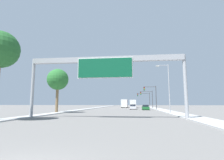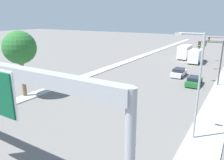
% 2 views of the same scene
% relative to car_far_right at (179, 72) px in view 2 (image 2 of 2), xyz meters
% --- Properties ---
extents(median_strip_left, '(2.00, 120.00, 0.15)m').
position_rel_car_far_right_xyz_m(median_strip_left, '(-14.25, 9.62, -0.63)').
color(median_strip_left, '#ACACAC').
rests_on(median_strip_left, ground).
extents(car_far_right, '(1.87, 4.56, 1.49)m').
position_rel_car_far_right_xyz_m(car_far_right, '(0.00, 0.00, 0.00)').
color(car_far_right, silver).
rests_on(car_far_right, ground).
extents(car_near_left, '(1.87, 4.46, 1.42)m').
position_rel_car_far_right_xyz_m(car_near_left, '(3.50, -4.17, -0.03)').
color(car_near_left, '#1E662D').
rests_on(car_near_left, ground).
extents(truck_box_primary, '(2.34, 7.46, 3.12)m').
position_rel_car_far_right_xyz_m(truck_box_primary, '(-0.00, 14.53, 0.88)').
color(truck_box_primary, red).
rests_on(truck_box_primary, ground).
extents(truck_box_secondary, '(2.44, 8.14, 3.34)m').
position_rel_car_far_right_xyz_m(truck_box_secondary, '(-3.50, 18.84, 0.99)').
color(truck_box_secondary, red).
rests_on(truck_box_secondary, ground).
extents(traffic_light_near_intersection, '(3.75, 0.32, 6.95)m').
position_rel_car_far_right_xyz_m(traffic_light_near_intersection, '(5.67, -2.38, 3.89)').
color(traffic_light_near_intersection, '#3D3D3F').
rests_on(traffic_light_near_intersection, ground).
extents(traffic_light_mid_block, '(4.40, 0.32, 6.18)m').
position_rel_car_far_right_xyz_m(traffic_light_mid_block, '(5.36, 7.62, 3.47)').
color(traffic_light_mid_block, '#3D3D3F').
rests_on(traffic_light_mid_block, ground).
extents(traffic_light_far_intersection, '(5.28, 0.32, 6.07)m').
position_rel_car_far_right_xyz_m(traffic_light_far_intersection, '(5.03, 17.62, 3.47)').
color(traffic_light_far_intersection, '#3D3D3F').
rests_on(traffic_light_far_intersection, ground).
extents(palm_tree_background, '(4.22, 4.22, 8.73)m').
position_rel_car_far_right_xyz_m(palm_tree_background, '(-14.86, -21.40, 5.84)').
color(palm_tree_background, brown).
rests_on(palm_tree_background, ground).
extents(street_lamp_right, '(2.39, 0.28, 9.25)m').
position_rel_car_far_right_xyz_m(street_lamp_right, '(6.59, -20.69, 4.69)').
color(street_lamp_right, '#9EA0A5').
rests_on(street_lamp_right, ground).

